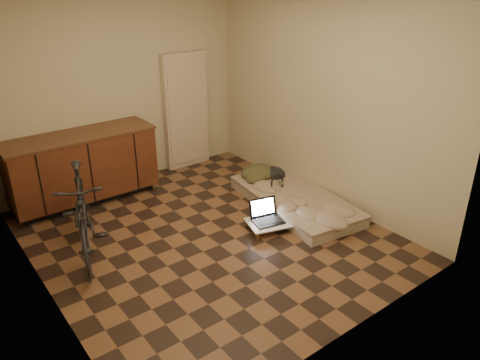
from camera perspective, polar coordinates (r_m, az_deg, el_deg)
room_shell at (r=4.83m, az=-4.48°, el=6.52°), size 3.50×4.00×2.60m
cabinets at (r=6.28m, az=-18.64°, el=1.49°), size 1.84×0.62×0.91m
appliance_panel at (r=7.02m, az=-6.61°, el=8.34°), size 0.70×0.10×1.70m
bicycle at (r=5.08m, az=-18.71°, el=-3.42°), size 0.96×1.67×1.04m
futon at (r=6.01m, az=6.68°, el=-2.45°), size 1.10×1.92×0.16m
clothing_pile at (r=6.44m, az=2.75°, el=1.40°), size 0.58×0.51×0.21m
headphones at (r=6.08m, az=4.57°, el=-0.28°), size 0.29×0.27×0.17m
lap_desk at (r=5.47m, az=4.05°, el=-5.11°), size 0.68×0.54×0.10m
laptop at (r=5.46m, az=3.21°, el=-4.42°), size 0.40×0.37×0.23m
mouse at (r=5.52m, az=5.96°, el=-4.57°), size 0.08×0.12×0.04m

